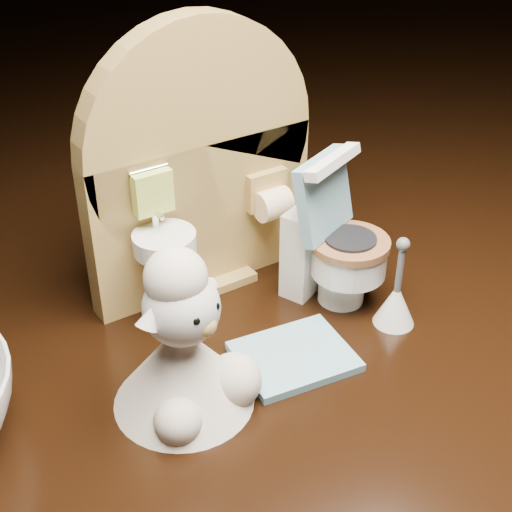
% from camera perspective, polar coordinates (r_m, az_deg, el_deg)
% --- Properties ---
extents(backdrop_panel, '(0.13, 0.05, 0.15)m').
position_cam_1_polar(backdrop_panel, '(0.38, -4.55, 6.30)').
color(backdrop_panel, '#A78443').
rests_on(backdrop_panel, ground).
extents(toy_toilet, '(0.05, 0.06, 0.08)m').
position_cam_1_polar(toy_toilet, '(0.38, 6.05, 0.67)').
color(toy_toilet, white).
rests_on(toy_toilet, ground).
extents(bath_mat, '(0.06, 0.05, 0.00)m').
position_cam_1_polar(bath_mat, '(0.35, 3.06, -8.03)').
color(bath_mat, '#72A5B5').
rests_on(bath_mat, ground).
extents(toilet_brush, '(0.02, 0.02, 0.05)m').
position_cam_1_polar(toilet_brush, '(0.38, 11.12, -3.57)').
color(toilet_brush, white).
rests_on(toilet_brush, ground).
extents(plush_lamb, '(0.06, 0.06, 0.08)m').
position_cam_1_polar(plush_lamb, '(0.32, -5.71, -7.75)').
color(plush_lamb, beige).
rests_on(plush_lamb, ground).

